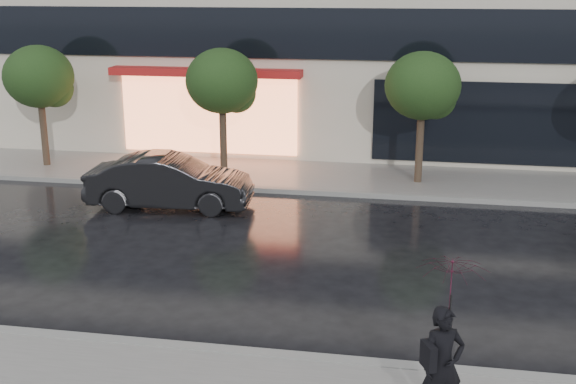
# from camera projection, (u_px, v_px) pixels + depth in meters

# --- Properties ---
(ground) EXTENTS (120.00, 120.00, 0.00)m
(ground) POSITION_uv_depth(u_px,v_px,m) (243.00, 329.00, 12.74)
(ground) COLOR black
(ground) RESTS_ON ground
(sidewalk_far) EXTENTS (60.00, 3.50, 0.12)m
(sidewalk_far) POSITION_uv_depth(u_px,v_px,m) (320.00, 177.00, 22.41)
(sidewalk_far) COLOR slate
(sidewalk_far) RESTS_ON ground
(curb_near) EXTENTS (60.00, 0.25, 0.14)m
(curb_near) POSITION_uv_depth(u_px,v_px,m) (228.00, 353.00, 11.77)
(curb_near) COLOR gray
(curb_near) RESTS_ON ground
(curb_far) EXTENTS (60.00, 0.25, 0.14)m
(curb_far) POSITION_uv_depth(u_px,v_px,m) (312.00, 192.00, 20.75)
(curb_far) COLOR gray
(curb_far) RESTS_ON ground
(tree_far_west) EXTENTS (2.20, 2.20, 3.99)m
(tree_far_west) POSITION_uv_depth(u_px,v_px,m) (41.00, 79.00, 22.89)
(tree_far_west) COLOR #33261C
(tree_far_west) RESTS_ON ground
(tree_mid_west) EXTENTS (2.20, 2.20, 3.99)m
(tree_mid_west) POSITION_uv_depth(u_px,v_px,m) (224.00, 83.00, 21.89)
(tree_mid_west) COLOR #33261C
(tree_mid_west) RESTS_ON ground
(tree_mid_east) EXTENTS (2.20, 2.20, 3.99)m
(tree_mid_east) POSITION_uv_depth(u_px,v_px,m) (425.00, 88.00, 20.89)
(tree_mid_east) COLOR #33261C
(tree_mid_east) RESTS_ON ground
(parked_car) EXTENTS (4.49, 1.84, 1.45)m
(parked_car) POSITION_uv_depth(u_px,v_px,m) (170.00, 182.00, 19.36)
(parked_car) COLOR black
(parked_car) RESTS_ON ground
(pedestrian_with_umbrella) EXTENTS (1.25, 1.26, 2.35)m
(pedestrian_with_umbrella) POSITION_uv_depth(u_px,v_px,m) (448.00, 316.00, 9.48)
(pedestrian_with_umbrella) COLOR black
(pedestrian_with_umbrella) RESTS_ON sidewalk_near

